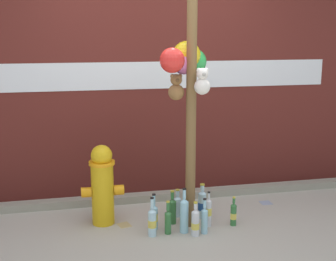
{
  "coord_description": "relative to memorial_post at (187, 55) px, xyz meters",
  "views": [
    {
      "loc": [
        -0.89,
        -3.5,
        1.81
      ],
      "look_at": [
        -0.03,
        0.46,
        0.93
      ],
      "focal_mm": 49.34,
      "sensor_mm": 36.0,
      "label": 1
    }
  ],
  "objects": [
    {
      "name": "bottle_9",
      "position": [
        -0.32,
        -0.06,
        -1.47
      ],
      "size": [
        0.07,
        0.07,
        0.35
      ],
      "color": "#93CCE0",
      "rests_on": "ground_plane"
    },
    {
      "name": "bottle_7",
      "position": [
        -0.22,
        -0.19,
        -1.48
      ],
      "size": [
        0.06,
        0.06,
        0.31
      ],
      "color": "#337038",
      "rests_on": "ground_plane"
    },
    {
      "name": "curb_strip",
      "position": [
        -0.15,
        0.67,
        -1.56
      ],
      "size": [
        8.0,
        0.12,
        0.08
      ],
      "primitive_type": "cube",
      "color": "gray",
      "rests_on": "ground_plane"
    },
    {
      "name": "litter_2",
      "position": [
        0.97,
        0.34,
        -1.6
      ],
      "size": [
        0.12,
        0.12,
        0.01
      ],
      "primitive_type": "cube",
      "rotation": [
        0.0,
        0.0,
        1.59
      ],
      "color": "#8C99B2",
      "rests_on": "ground_plane"
    },
    {
      "name": "bottle_10",
      "position": [
        0.43,
        -0.14,
        -1.49
      ],
      "size": [
        0.06,
        0.06,
        0.29
      ],
      "color": "#337038",
      "rests_on": "ground_plane"
    },
    {
      "name": "bottle_8",
      "position": [
        0.11,
        -0.25,
        -1.47
      ],
      "size": [
        0.06,
        0.06,
        0.33
      ],
      "color": "#93CCE0",
      "rests_on": "ground_plane"
    },
    {
      "name": "memorial_post",
      "position": [
        0.0,
        0.0,
        0.0
      ],
      "size": [
        0.53,
        0.51,
        2.69
      ],
      "color": "brown",
      "rests_on": "ground_plane"
    },
    {
      "name": "bottle_0",
      "position": [
        -0.04,
        0.19,
        -1.49
      ],
      "size": [
        0.07,
        0.07,
        0.28
      ],
      "color": "#B2DBEA",
      "rests_on": "ground_plane"
    },
    {
      "name": "bottle_1",
      "position": [
        0.19,
        -0.1,
        -1.46
      ],
      "size": [
        0.06,
        0.06,
        0.34
      ],
      "color": "silver",
      "rests_on": "ground_plane"
    },
    {
      "name": "bottle_4",
      "position": [
        -0.12,
        0.03,
        -1.47
      ],
      "size": [
        0.07,
        0.07,
        0.33
      ],
      "color": "#337038",
      "rests_on": "ground_plane"
    },
    {
      "name": "bottle_3",
      "position": [
        -0.36,
        -0.2,
        -1.47
      ],
      "size": [
        0.08,
        0.08,
        0.37
      ],
      "color": "#B2DBEA",
      "rests_on": "ground_plane"
    },
    {
      "name": "ground_plane",
      "position": [
        -0.15,
        -0.51,
        -1.6
      ],
      "size": [
        14.0,
        14.0,
        0.0
      ],
      "primitive_type": "plane",
      "color": "#ADA899"
    },
    {
      "name": "fire_hydrant",
      "position": [
        -0.77,
        0.17,
        -1.21
      ],
      "size": [
        0.4,
        0.24,
        0.77
      ],
      "color": "gold",
      "rests_on": "ground_plane"
    },
    {
      "name": "litter_3",
      "position": [
        -0.58,
        0.08,
        -1.6
      ],
      "size": [
        0.14,
        0.15,
        0.01
      ],
      "primitive_type": "cube",
      "rotation": [
        0.0,
        0.0,
        1.85
      ],
      "color": "tan",
      "rests_on": "ground_plane"
    },
    {
      "name": "bottle_6",
      "position": [
        0.19,
        0.1,
        -1.46
      ],
      "size": [
        0.08,
        0.08,
        0.35
      ],
      "color": "#B2DBEA",
      "rests_on": "ground_plane"
    },
    {
      "name": "building_wall",
      "position": [
        -0.15,
        1.06,
        0.04
      ],
      "size": [
        10.0,
        0.21,
        3.29
      ],
      "color": "#561E19",
      "rests_on": "ground_plane"
    },
    {
      "name": "bottle_5",
      "position": [
        -0.06,
        -0.19,
        -1.43
      ],
      "size": [
        0.08,
        0.08,
        0.42
      ],
      "color": "#93CCE0",
      "rests_on": "ground_plane"
    },
    {
      "name": "bottle_2",
      "position": [
        0.02,
        -0.28,
        -1.48
      ],
      "size": [
        0.07,
        0.07,
        0.32
      ],
      "color": "silver",
      "rests_on": "ground_plane"
    }
  ]
}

